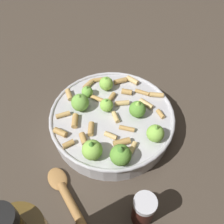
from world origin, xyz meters
name	(u,v)px	position (x,y,z in m)	size (l,w,h in m)	color
ground_plane	(112,127)	(0.00, 0.00, 0.00)	(2.40, 2.40, 0.00)	#42382D
cooking_pan	(112,120)	(0.00, 0.00, 0.03)	(0.27, 0.27, 0.10)	#B7B7BC
pepper_shaker	(143,210)	(0.08, 0.19, 0.04)	(0.04, 0.04, 0.08)	#33140F
wooden_spoon	(76,214)	(0.17, 0.12, 0.01)	(0.05, 0.24, 0.02)	#9E703D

